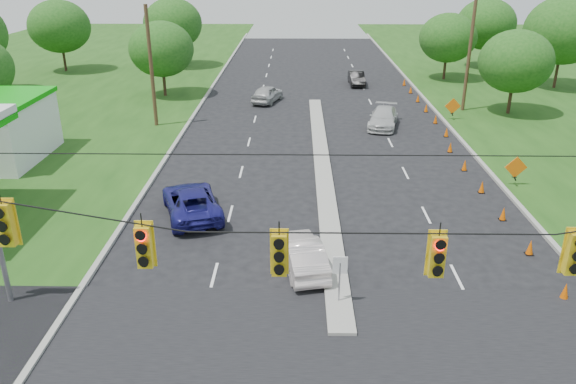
{
  "coord_description": "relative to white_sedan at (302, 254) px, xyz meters",
  "views": [
    {
      "loc": [
        -1.63,
        -11.95,
        12.19
      ],
      "look_at": [
        -1.98,
        10.29,
        2.8
      ],
      "focal_mm": 35.0,
      "sensor_mm": 36.0,
      "label": 1
    }
  ],
  "objects": [
    {
      "name": "curb_left",
      "position": [
        -8.72,
        21.36,
        -0.7
      ],
      "size": [
        0.25,
        110.0,
        0.16
      ],
      "primitive_type": "cube",
      "color": "gray",
      "rests_on": "ground"
    },
    {
      "name": "curb_right",
      "position": [
        11.48,
        21.36,
        -0.7
      ],
      "size": [
        0.25,
        110.0,
        0.16
      ],
      "primitive_type": "cube",
      "color": "gray",
      "rests_on": "ground"
    },
    {
      "name": "median",
      "position": [
        1.38,
        12.36,
        -0.7
      ],
      "size": [
        1.0,
        34.0,
        0.18
      ],
      "primitive_type": "cube",
      "color": "gray",
      "rests_on": "ground"
    },
    {
      "name": "median_sign",
      "position": [
        1.38,
        -2.64,
        0.76
      ],
      "size": [
        0.55,
        0.06,
        2.05
      ],
      "color": "gray",
      "rests_on": "ground"
    },
    {
      "name": "signal_span",
      "position": [
        1.33,
        -9.64,
        4.27
      ],
      "size": [
        25.6,
        0.32,
        9.0
      ],
      "color": "#422D1C",
      "rests_on": "ground"
    },
    {
      "name": "utility_pole_far_left",
      "position": [
        -11.12,
        21.36,
        3.8
      ],
      "size": [
        0.28,
        0.28,
        9.0
      ],
      "primitive_type": "cylinder",
      "color": "#422D1C",
      "rests_on": "ground"
    },
    {
      "name": "utility_pole_far_right",
      "position": [
        13.88,
        26.36,
        3.8
      ],
      "size": [
        0.28,
        0.28,
        9.0
      ],
      "primitive_type": "cylinder",
      "color": "#422D1C",
      "rests_on": "ground"
    },
    {
      "name": "cone_1",
      "position": [
        10.07,
        -2.14,
        -0.35
      ],
      "size": [
        0.32,
        0.32,
        0.7
      ],
      "primitive_type": "cone",
      "color": "#DB5302",
      "rests_on": "ground"
    },
    {
      "name": "cone_2",
      "position": [
        10.07,
        1.36,
        -0.35
      ],
      "size": [
        0.32,
        0.32,
        0.7
      ],
      "primitive_type": "cone",
      "color": "#DB5302",
      "rests_on": "ground"
    },
    {
      "name": "cone_3",
      "position": [
        10.07,
        4.86,
        -0.35
      ],
      "size": [
        0.32,
        0.32,
        0.7
      ],
      "primitive_type": "cone",
      "color": "#DB5302",
      "rests_on": "ground"
    },
    {
      "name": "cone_4",
      "position": [
        10.07,
        8.36,
        -0.35
      ],
      "size": [
        0.32,
        0.32,
        0.7
      ],
      "primitive_type": "cone",
      "color": "#DB5302",
      "rests_on": "ground"
    },
    {
      "name": "cone_5",
      "position": [
        10.07,
        11.86,
        -0.35
      ],
      "size": [
        0.32,
        0.32,
        0.7
      ],
      "primitive_type": "cone",
      "color": "#DB5302",
      "rests_on": "ground"
    },
    {
      "name": "cone_6",
      "position": [
        10.07,
        15.36,
        -0.35
      ],
      "size": [
        0.32,
        0.32,
        0.7
      ],
      "primitive_type": "cone",
      "color": "#DB5302",
      "rests_on": "ground"
    },
    {
      "name": "cone_7",
      "position": [
        10.67,
        18.86,
        -0.35
      ],
      "size": [
        0.32,
        0.32,
        0.7
      ],
      "primitive_type": "cone",
      "color": "#DB5302",
      "rests_on": "ground"
    },
    {
      "name": "cone_8",
      "position": [
        10.67,
        22.36,
        -0.35
      ],
      "size": [
        0.32,
        0.32,
        0.7
      ],
      "primitive_type": "cone",
      "color": "#DB5302",
      "rests_on": "ground"
    },
    {
      "name": "cone_9",
      "position": [
        10.67,
        25.86,
        -0.35
      ],
      "size": [
        0.32,
        0.32,
        0.7
      ],
      "primitive_type": "cone",
      "color": "#DB5302",
      "rests_on": "ground"
    },
    {
      "name": "cone_10",
      "position": [
        10.67,
        29.36,
        -0.35
      ],
      "size": [
        0.32,
        0.32,
        0.7
      ],
      "primitive_type": "cone",
      "color": "#DB5302",
      "rests_on": "ground"
    },
    {
      "name": "cone_11",
      "position": [
        10.67,
        32.86,
        -0.35
      ],
      "size": [
        0.32,
        0.32,
        0.7
      ],
      "primitive_type": "cone",
      "color": "#DB5302",
      "rests_on": "ground"
    },
    {
      "name": "cone_12",
      "position": [
        10.67,
        36.36,
        -0.35
      ],
      "size": [
        0.32,
        0.32,
        0.7
      ],
      "primitive_type": "cone",
      "color": "#DB5302",
      "rests_on": "ground"
    },
    {
      "name": "work_sign_1",
      "position": [
        12.18,
        9.36,
        0.39
      ],
      "size": [
        1.27,
        0.58,
        1.37
      ],
      "color": "black",
      "rests_on": "ground"
    },
    {
      "name": "work_sign_2",
      "position": [
        12.18,
        23.36,
        0.39
      ],
      "size": [
        1.27,
        0.58,
        1.37
      ],
      "color": "black",
      "rests_on": "ground"
    },
    {
      "name": "tree_4",
      "position": [
        -26.62,
        43.36,
        4.25
      ],
      "size": [
        6.72,
        6.72,
        7.84
      ],
      "color": "black",
      "rests_on": "ground"
    },
    {
      "name": "tree_5",
      "position": [
        -12.62,
        31.36,
        3.63
      ],
      "size": [
        5.88,
        5.88,
        6.86
      ],
      "color": "black",
      "rests_on": "ground"
    },
    {
      "name": "tree_6",
      "position": [
        -14.62,
        46.36,
        4.25
      ],
      "size": [
        6.72,
        6.72,
        7.84
      ],
      "color": "black",
      "rests_on": "ground"
    },
    {
      "name": "tree_9",
      "position": [
        17.38,
        25.36,
        3.63
      ],
      "size": [
        5.88,
        5.88,
        6.86
      ],
      "color": "black",
      "rests_on": "ground"
    },
    {
      "name": "tree_10",
      "position": [
        25.38,
        35.36,
        4.87
      ],
      "size": [
        7.56,
        7.56,
        8.82
      ],
      "color": "black",
      "rests_on": "ground"
    },
    {
      "name": "tree_11",
      "position": [
        21.38,
        46.36,
        4.25
      ],
      "size": [
        6.72,
        6.72,
        7.84
      ],
      "color": "black",
      "rests_on": "ground"
    },
    {
      "name": "tree_12",
      "position": [
        15.38,
        39.36,
        3.63
      ],
      "size": [
        5.88,
        5.88,
        6.86
      ],
      "color": "black",
      "rests_on": "ground"
    },
    {
      "name": "white_sedan",
      "position": [
        0.0,
        0.0,
        0.0
      ],
      "size": [
        2.37,
        4.49,
        1.41
      ],
      "primitive_type": "imported",
      "rotation": [
        0.0,
        0.0,
        3.36
      ],
      "color": "silver",
      "rests_on": "ground"
    },
    {
      "name": "blue_pickup",
      "position": [
        -5.54,
        5.2,
        0.05
      ],
      "size": [
        4.09,
        5.92,
        1.5
      ],
      "primitive_type": "imported",
      "rotation": [
        0.0,
        0.0,
        3.47
      ],
      "color": "navy",
      "rests_on": "ground"
    },
    {
      "name": "silver_car_far",
      "position": [
        6.4,
        21.35,
        0.02
      ],
      "size": [
        3.11,
        5.29,
        1.44
      ],
      "primitive_type": "imported",
      "rotation": [
        0.0,
        0.0,
        -0.23
      ],
      "color": "#BDBDBD",
      "rests_on": "ground"
    },
    {
      "name": "silver_car_oncoming",
      "position": [
        -2.91,
        29.17,
        0.05
      ],
      "size": [
        3.02,
        4.77,
        1.51
      ],
      "primitive_type": "imported",
      "rotation": [
        0.0,
        0.0,
        2.84
      ],
      "color": "#AAAAAA",
      "rests_on": "ground"
    },
    {
      "name": "dark_car_receding",
      "position": [
        5.82,
        36.53,
        -0.02
      ],
      "size": [
        1.52,
        4.18,
        1.37
      ],
      "primitive_type": "imported",
      "rotation": [
        0.0,
        0.0,
        0.02
      ],
      "color": "black",
      "rests_on": "ground"
    }
  ]
}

